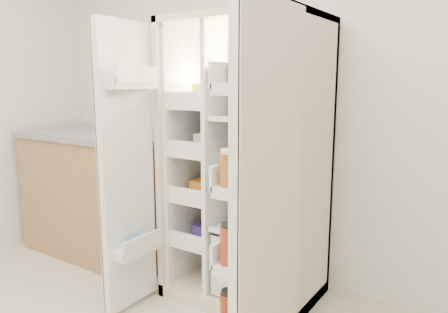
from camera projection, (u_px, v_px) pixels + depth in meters
The scene contains 5 objects.
wall_back at pixel (264, 90), 3.02m from camera, with size 4.00×0.02×2.70m, color white.
refrigerator at pixel (252, 185), 2.78m from camera, with size 0.92×0.70×1.80m.
freezer_door at pixel (127, 169), 2.54m from camera, with size 0.15×0.40×1.72m.
fridge_door at pixel (264, 201), 1.93m from camera, with size 0.17×0.58×1.72m.
kitchen_counter at pixel (106, 193), 3.50m from camera, with size 1.39×0.74×1.01m.
Camera 1 is at (1.46, -0.70, 1.41)m, focal length 34.00 mm.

